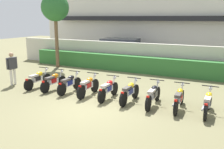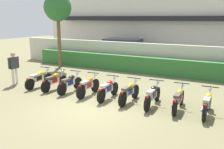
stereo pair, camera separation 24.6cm
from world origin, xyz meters
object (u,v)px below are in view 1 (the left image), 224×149
(motorcycle_in_row_1, at_px, (54,81))
(inspector_person, at_px, (12,66))
(motorcycle_in_row_3, at_px, (88,86))
(motorcycle_in_row_4, at_px, (108,89))
(tree_near_inspector, at_px, (55,8))
(motorcycle_in_row_7, at_px, (179,98))
(motorcycle_in_row_2, at_px, (69,83))
(motorcycle_in_row_6, at_px, (153,95))
(parked_car, at_px, (122,51))
(motorcycle_in_row_8, at_px, (208,102))
(motorcycle_in_row_0, at_px, (38,79))
(motorcycle_in_row_5, at_px, (130,92))

(motorcycle_in_row_1, xyz_separation_m, inspector_person, (-2.48, -0.23, 0.57))
(motorcycle_in_row_3, distance_m, motorcycle_in_row_4, 1.02)
(tree_near_inspector, bearing_deg, motorcycle_in_row_7, -26.00)
(motorcycle_in_row_2, height_order, inspector_person, inspector_person)
(motorcycle_in_row_2, relative_size, motorcycle_in_row_4, 0.99)
(tree_near_inspector, height_order, motorcycle_in_row_6, tree_near_inspector)
(tree_near_inspector, height_order, motorcycle_in_row_1, tree_near_inspector)
(motorcycle_in_row_3, height_order, inspector_person, inspector_person)
(motorcycle_in_row_4, height_order, motorcycle_in_row_6, motorcycle_in_row_6)
(motorcycle_in_row_4, relative_size, motorcycle_in_row_6, 0.94)
(motorcycle_in_row_6, bearing_deg, parked_car, 29.60)
(parked_car, bearing_deg, motorcycle_in_row_4, -75.85)
(motorcycle_in_row_1, xyz_separation_m, motorcycle_in_row_8, (7.04, -0.01, 0.01))
(motorcycle_in_row_0, height_order, motorcycle_in_row_4, motorcycle_in_row_4)
(motorcycle_in_row_7, bearing_deg, motorcycle_in_row_3, 88.17)
(motorcycle_in_row_2, relative_size, motorcycle_in_row_6, 0.93)
(parked_car, bearing_deg, motorcycle_in_row_8, -55.33)
(motorcycle_in_row_3, bearing_deg, motorcycle_in_row_1, 86.93)
(tree_near_inspector, relative_size, motorcycle_in_row_0, 2.65)
(motorcycle_in_row_6, bearing_deg, motorcycle_in_row_4, 88.87)
(parked_car, relative_size, motorcycle_in_row_8, 2.54)
(motorcycle_in_row_2, bearing_deg, inspector_person, 92.91)
(motorcycle_in_row_1, relative_size, motorcycle_in_row_5, 1.00)
(motorcycle_in_row_5, relative_size, inspector_person, 1.08)
(tree_near_inspector, distance_m, motorcycle_in_row_1, 6.86)
(motorcycle_in_row_7, distance_m, motorcycle_in_row_8, 1.04)
(parked_car, distance_m, motorcycle_in_row_8, 10.78)
(tree_near_inspector, xyz_separation_m, inspector_person, (1.04, -4.90, -3.02))
(motorcycle_in_row_6, bearing_deg, motorcycle_in_row_3, 88.11)
(motorcycle_in_row_3, bearing_deg, motorcycle_in_row_2, 86.97)
(motorcycle_in_row_5, height_order, motorcycle_in_row_8, motorcycle_in_row_8)
(motorcycle_in_row_5, relative_size, motorcycle_in_row_6, 0.94)
(motorcycle_in_row_5, bearing_deg, motorcycle_in_row_3, 90.94)
(motorcycle_in_row_4, bearing_deg, motorcycle_in_row_3, 87.63)
(motorcycle_in_row_0, bearing_deg, motorcycle_in_row_6, -91.73)
(motorcycle_in_row_4, bearing_deg, motorcycle_in_row_6, -90.15)
(motorcycle_in_row_4, bearing_deg, parked_car, 19.29)
(motorcycle_in_row_0, xyz_separation_m, motorcycle_in_row_1, (0.98, 0.03, -0.00))
(motorcycle_in_row_5, bearing_deg, motorcycle_in_row_1, 90.35)
(motorcycle_in_row_3, bearing_deg, tree_near_inspector, 47.54)
(tree_near_inspector, distance_m, motorcycle_in_row_6, 10.35)
(motorcycle_in_row_3, bearing_deg, motorcycle_in_row_8, -91.54)
(tree_near_inspector, xyz_separation_m, motorcycle_in_row_6, (8.51, -4.68, -3.58))
(tree_near_inspector, distance_m, motorcycle_in_row_0, 6.43)
(parked_car, height_order, motorcycle_in_row_7, parked_car)
(parked_car, relative_size, motorcycle_in_row_7, 2.46)
(motorcycle_in_row_7, bearing_deg, motorcycle_in_row_4, 88.82)
(motorcycle_in_row_4, bearing_deg, motorcycle_in_row_2, 87.46)
(motorcycle_in_row_1, bearing_deg, motorcycle_in_row_6, -90.33)
(parked_car, distance_m, motorcycle_in_row_0, 8.16)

